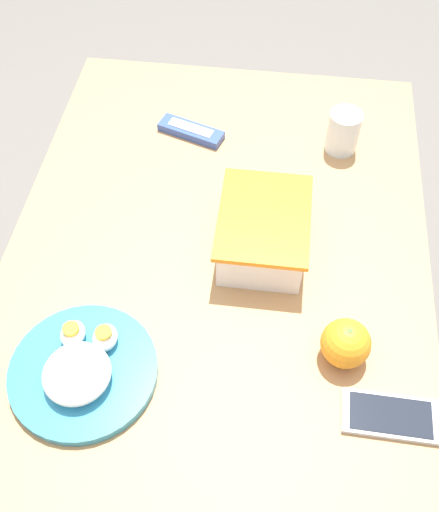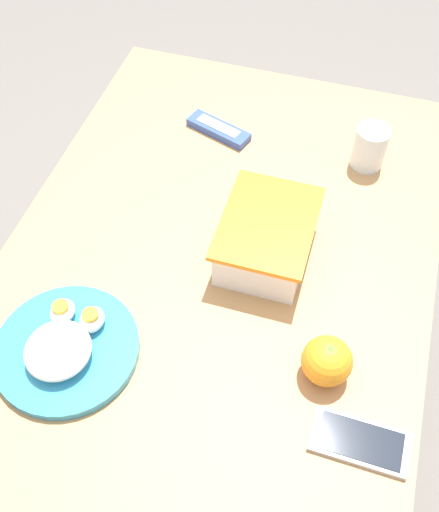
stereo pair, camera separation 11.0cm
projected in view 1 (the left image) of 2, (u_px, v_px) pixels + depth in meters
ground_plane at (216, 421)px, 1.73m from camera, size 10.00×10.00×0.00m
table at (215, 298)px, 1.20m from camera, size 1.21×0.80×0.76m
food_container at (263, 234)px, 1.11m from camera, size 0.22×0.17×0.09m
orange_fruit at (346, 343)px, 0.98m from camera, size 0.08×0.08×0.08m
rice_plate at (82, 369)px, 0.97m from camera, size 0.24×0.24×0.06m
candy_bar at (191, 131)px, 1.33m from camera, size 0.09×0.15×0.02m
cell_phone at (390, 416)px, 0.94m from camera, size 0.07×0.15×0.01m
drinking_glass at (343, 132)px, 1.27m from camera, size 0.07×0.07×0.09m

